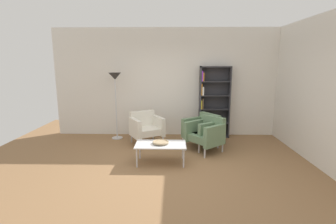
{
  "coord_description": "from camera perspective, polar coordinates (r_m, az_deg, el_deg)",
  "views": [
    {
      "loc": [
        0.01,
        -4.38,
        1.98
      ],
      "look_at": [
        -0.09,
        0.84,
        0.95
      ],
      "focal_mm": 26.64,
      "sensor_mm": 36.0,
      "label": 1
    }
  ],
  "objects": [
    {
      "name": "bookshelf_tall",
      "position": [
        6.81,
        10.02,
        1.94
      ],
      "size": [
        0.8,
        0.3,
        1.9
      ],
      "color": "#333338",
      "rests_on": "ground_plane"
    },
    {
      "name": "armchair_corner_red",
      "position": [
        5.74,
        8.74,
        -4.8
      ],
      "size": [
        0.94,
        0.95,
        0.78
      ],
      "rotation": [
        0.0,
        0.0,
        -0.88
      ],
      "color": "slate",
      "rests_on": "ground_plane"
    },
    {
      "name": "armchair_near_window",
      "position": [
        6.25,
        -5.1,
        -3.41
      ],
      "size": [
        0.93,
        0.91,
        0.78
      ],
      "rotation": [
        0.0,
        0.0,
        0.52
      ],
      "color": "white",
      "rests_on": "ground_plane"
    },
    {
      "name": "plaster_back_panel",
      "position": [
        6.86,
        1.03,
        6.71
      ],
      "size": [
        6.4,
        0.12,
        2.9
      ],
      "primitive_type": "cube",
      "color": "silver",
      "rests_on": "ground_plane"
    },
    {
      "name": "floor_lamp_torchiere",
      "position": [
        6.57,
        -12.0,
        6.27
      ],
      "size": [
        0.32,
        0.32,
        1.74
      ],
      "color": "silver",
      "rests_on": "ground_plane"
    },
    {
      "name": "plaster_right_partition",
      "position": [
        5.76,
        30.83,
        4.31
      ],
      "size": [
        0.12,
        5.2,
        2.9
      ],
      "primitive_type": "cube",
      "color": "silver",
      "rests_on": "ground_plane"
    },
    {
      "name": "ground_plane",
      "position": [
        4.81,
        0.9,
        -13.15
      ],
      "size": [
        8.32,
        8.32,
        0.0
      ],
      "primitive_type": "plane",
      "color": "olive"
    },
    {
      "name": "decorative_bowl",
      "position": [
        4.98,
        -1.69,
        -6.91
      ],
      "size": [
        0.32,
        0.32,
        0.05
      ],
      "color": "tan",
      "rests_on": "coffee_table_low"
    },
    {
      "name": "coffee_table_low",
      "position": [
        5.01,
        -1.68,
        -7.63
      ],
      "size": [
        1.0,
        0.56,
        0.4
      ],
      "color": "silver",
      "rests_on": "ground_plane"
    },
    {
      "name": "armchair_by_bookshelf",
      "position": [
        6.02,
        7.93,
        -4.03
      ],
      "size": [
        0.93,
        0.94,
        0.78
      ],
      "rotation": [
        0.0,
        0.0,
        -0.97
      ],
      "color": "slate",
      "rests_on": "ground_plane"
    }
  ]
}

